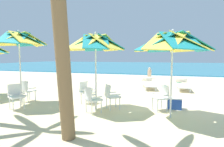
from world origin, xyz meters
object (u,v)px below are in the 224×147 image
Objects in this scene: sun_lounger_0 at (183,84)px; cooler_box at (174,103)px; plastic_chair_2 at (111,95)px; beach_umbrella_2 at (19,40)px; beach_umbrella_0 at (173,43)px; beach_umbrella_1 at (96,44)px; sun_lounger_1 at (149,83)px; beach_ball at (179,83)px; plastic_chair_1 at (86,91)px; beachgoer_seated at (150,75)px; plastic_chair_4 at (16,95)px; plastic_chair_0 at (162,96)px; palm_tree_0 at (61,11)px; plastic_chair_3 at (92,98)px; plastic_chair_5 at (27,90)px.

cooler_box is at bearing -98.19° from sun_lounger_0.
plastic_chair_2 is 3.99m from beach_umbrella_2.
beach_umbrella_1 is (-2.47, 0.19, 0.04)m from beach_umbrella_0.
sun_lounger_1 is 2.41m from beach_ball.
plastic_chair_1 is 3.13m from beach_umbrella_2.
cooler_box is at bearing 11.13° from beach_umbrella_2.
beachgoer_seated is (1.59, 9.14, -0.20)m from plastic_chair_1.
sun_lounger_0 is 6.84× the size of beach_ball.
plastic_chair_2 is 3.32m from plastic_chair_4.
beach_umbrella_1 is 1.99m from plastic_chair_1.
beach_umbrella_2 is at bearing -171.60° from plastic_chair_0.
sun_lounger_0 reaches higher than beach_ball.
palm_tree_0 reaches higher than plastic_chair_1.
beach_ball is at bearing 51.63° from plastic_chair_4.
plastic_chair_0 is at bearing 112.36° from beach_umbrella_0.
beach_umbrella_1 is at bearing -162.28° from cooler_box.
plastic_chair_2 is at bearing -100.16° from sun_lounger_1.
beach_umbrella_1 is at bearing -95.42° from beachgoer_seated.
beach_umbrella_0 is 3.02× the size of plastic_chair_4.
cooler_box is at bearing -72.28° from sun_lounger_1.
cooler_box is (2.56, 1.33, -0.30)m from plastic_chair_3.
plastic_chair_1 is at bearing 11.29° from plastic_chair_5.
plastic_chair_3 is at bearing -126.14° from plastic_chair_2.
plastic_chair_4 is 6.90m from sun_lounger_1.
plastic_chair_0 is 9.36m from beachgoer_seated.
plastic_chair_3 is 1.73× the size of cooler_box.
plastic_chair_1 is 0.40× the size of sun_lounger_0.
plastic_chair_5 is at bearing -134.19° from beach_ball.
plastic_chair_3 is (-2.13, -1.00, 0.00)m from plastic_chair_0.
sun_lounger_0 is 0.97× the size of sun_lounger_1.
palm_tree_0 is 9.78m from beach_ball.
plastic_chair_2 is (-1.96, 0.33, -1.73)m from beach_umbrella_0.
plastic_chair_3 is 2.75m from plastic_chair_4.
sun_lounger_1 reaches higher than beach_ball.
plastic_chair_2 is 9.65m from beachgoer_seated.
beach_umbrella_0 is at bearing 0.67° from beach_umbrella_2.
cooler_box is at bearing 17.72° from beach_umbrella_1.
beach_ball is (2.80, 9.01, -2.59)m from palm_tree_0.
beach_ball is (2.57, 6.34, -0.34)m from plastic_chair_2.
plastic_chair_3 is at bearing -103.75° from sun_lounger_1.
beach_ball is at bearing 85.27° from cooler_box.
beach_umbrella_2 is at bearing 144.78° from palm_tree_0.
plastic_chair_3 is 3.04m from palm_tree_0.
sun_lounger_0 is (2.69, 4.78, -0.22)m from plastic_chair_2.
plastic_chair_5 is at bearing 177.02° from beach_umbrella_1.
plastic_chair_2 is at bearing -119.37° from sun_lounger_0.
beachgoer_seated is (0.87, 10.27, -0.20)m from plastic_chair_3.
plastic_chair_5 is (-0.38, 0.96, 0.00)m from plastic_chair_4.
beach_umbrella_1 reaches higher than plastic_chair_0.
beach_umbrella_1 is at bearing -105.70° from sun_lounger_1.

